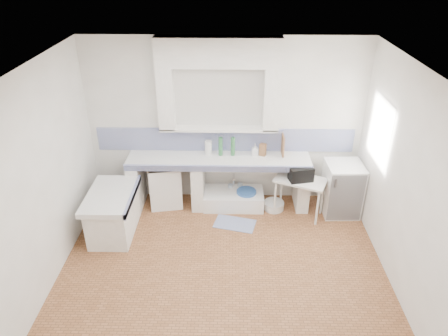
{
  "coord_description": "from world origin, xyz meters",
  "views": [
    {
      "loc": [
        0.1,
        -4.29,
        4.01
      ],
      "look_at": [
        0.0,
        1.0,
        1.1
      ],
      "focal_mm": 33.11,
      "sensor_mm": 36.0,
      "label": 1
    }
  ],
  "objects_px": {
    "fridge": "(342,189)",
    "stove": "(165,184)",
    "sink": "(234,199)",
    "side_table": "(299,197)"
  },
  "relations": [
    {
      "from": "sink",
      "to": "side_table",
      "type": "bearing_deg",
      "value": -12.28
    },
    {
      "from": "stove",
      "to": "fridge",
      "type": "bearing_deg",
      "value": -14.07
    },
    {
      "from": "stove",
      "to": "sink",
      "type": "relative_size",
      "value": 0.75
    },
    {
      "from": "sink",
      "to": "fridge",
      "type": "xyz_separation_m",
      "value": [
        1.78,
        -0.15,
        0.32
      ]
    },
    {
      "from": "fridge",
      "to": "side_table",
      "type": "bearing_deg",
      "value": -175.21
    },
    {
      "from": "fridge",
      "to": "stove",
      "type": "bearing_deg",
      "value": 174.13
    },
    {
      "from": "side_table",
      "to": "sink",
      "type": "bearing_deg",
      "value": -168.72
    },
    {
      "from": "stove",
      "to": "side_table",
      "type": "bearing_deg",
      "value": -17.44
    },
    {
      "from": "side_table",
      "to": "stove",
      "type": "bearing_deg",
      "value": -163.65
    },
    {
      "from": "stove",
      "to": "sink",
      "type": "distance_m",
      "value": 1.19
    }
  ]
}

